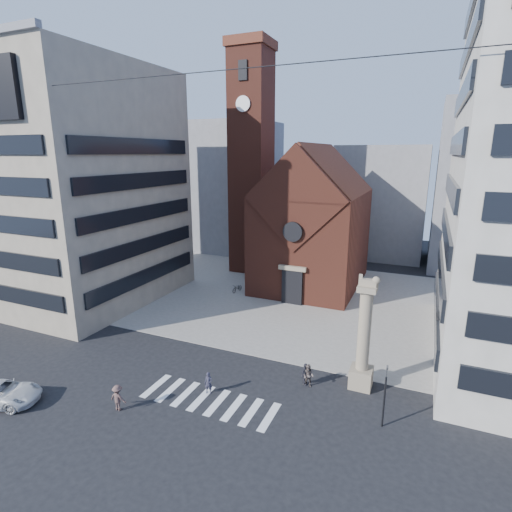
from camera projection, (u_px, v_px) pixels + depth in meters
The scene contains 21 objects.
ground at pixel (222, 377), 30.86m from camera, with size 120.00×120.00×0.00m, color black.
piazza at pixel (297, 298), 47.73m from camera, with size 46.00×30.00×0.05m, color #9D968E.
zebra_crossing at pixel (209, 400), 27.98m from camera, with size 10.20×3.20×0.01m, color white, non-canonical shape.
church at pixel (313, 224), 51.10m from camera, with size 12.00×16.65×18.00m.
campanile at pixel (251, 161), 55.63m from camera, with size 5.50×5.50×31.20m.
building_left at pixel (76, 187), 45.72m from camera, with size 18.00×20.00×26.00m, color #9E907B.
bg_block_left at pixel (228, 187), 71.33m from camera, with size 16.00×14.00×22.00m, color gray.
bg_block_mid at pixel (381, 202), 66.27m from camera, with size 14.00×12.00×18.00m, color gray.
bg_block_right at pixel (497, 188), 56.69m from camera, with size 16.00×14.00×24.00m, color gray.
lion_column at pixel (363, 344), 28.81m from camera, with size 1.63×1.60×8.68m.
traffic_light at pixel (385, 394), 24.78m from camera, with size 0.13×0.16×4.30m.
pedestrian_0 at pixel (209, 383), 28.65m from camera, with size 0.59×0.39×1.62m, color #292737.
pedestrian_1 at pixel (308, 376), 29.48m from camera, with size 0.85×0.66×1.75m, color #5D504A.
pedestrian_2 at pixel (305, 374), 29.74m from camera, with size 1.00×0.42×1.71m, color #2B2932.
pedestrian_3 at pixel (118, 398), 26.76m from camera, with size 1.18×0.68×1.83m, color brown.
scooter_0 at pixel (237, 288), 49.63m from camera, with size 0.65×1.86×0.98m, color black.
scooter_1 at pixel (250, 289), 48.95m from camera, with size 0.51×1.80×1.08m, color black.
scooter_2 at pixel (263, 292), 48.31m from camera, with size 0.65×1.86×0.98m, color black.
scooter_3 at pixel (276, 293), 47.63m from camera, with size 0.51×1.80×1.08m, color black.
scooter_4 at pixel (290, 296), 46.99m from camera, with size 0.65×1.86×0.98m, color black.
scooter_5 at pixel (304, 297), 46.31m from camera, with size 0.51×1.80×1.08m, color black.
Camera 1 is at (13.33, -24.21, 16.84)m, focal length 28.00 mm.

